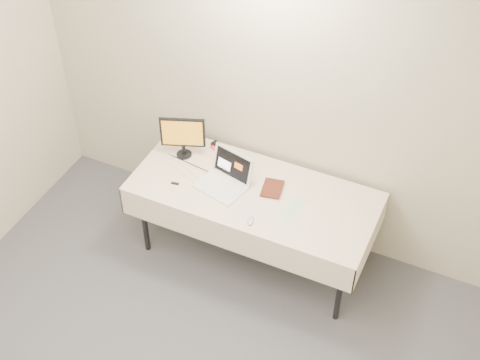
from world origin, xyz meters
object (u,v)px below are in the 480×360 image
at_px(laptop, 225,178).
at_px(book, 263,178).
at_px(monitor, 183,134).
at_px(table, 254,197).

distance_m(laptop, book, 0.28).
relative_size(laptop, book, 2.05).
bearing_deg(book, laptop, -174.45).
height_order(monitor, book, monitor).
height_order(laptop, monitor, monitor).
bearing_deg(book, table, -137.21).
bearing_deg(table, laptop, -175.81).
xyz_separation_m(laptop, book, (0.27, 0.08, 0.04)).
bearing_deg(table, monitor, 167.82).
height_order(table, laptop, laptop).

